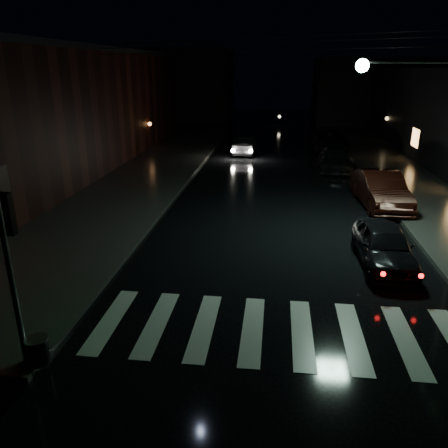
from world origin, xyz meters
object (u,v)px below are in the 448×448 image
(oncoming_car, at_px, (245,145))
(parked_car_b, at_px, (381,190))
(parked_car_c, at_px, (335,159))
(parked_car_d, at_px, (330,141))
(parked_car_a, at_px, (384,245))

(oncoming_car, bearing_deg, parked_car_b, 121.27)
(parked_car_c, bearing_deg, parked_car_d, 88.52)
(parked_car_b, height_order, parked_car_d, parked_car_b)
(parked_car_b, relative_size, parked_car_d, 0.89)
(parked_car_d, bearing_deg, parked_car_b, -85.21)
(oncoming_car, bearing_deg, parked_car_c, 144.31)
(parked_car_a, relative_size, oncoming_car, 0.97)
(parked_car_c, bearing_deg, oncoming_car, 145.35)
(parked_car_b, xyz_separation_m, parked_car_c, (-1.15, 7.73, -0.14))
(parked_car_d, relative_size, oncoming_car, 1.34)
(parked_car_c, xyz_separation_m, parked_car_d, (0.41, 6.64, 0.10))
(parked_car_b, bearing_deg, parked_car_c, 94.81)
(parked_car_a, xyz_separation_m, parked_car_d, (0.50, 20.81, 0.09))
(parked_car_b, bearing_deg, parked_car_d, 89.30)
(parked_car_a, relative_size, parked_car_d, 0.72)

